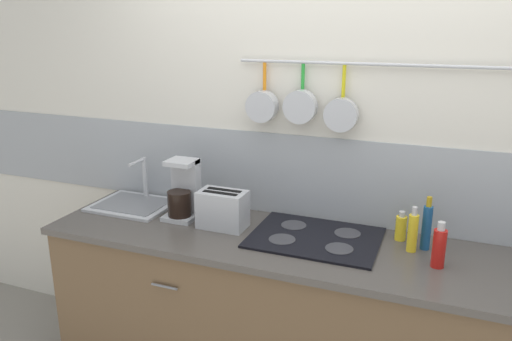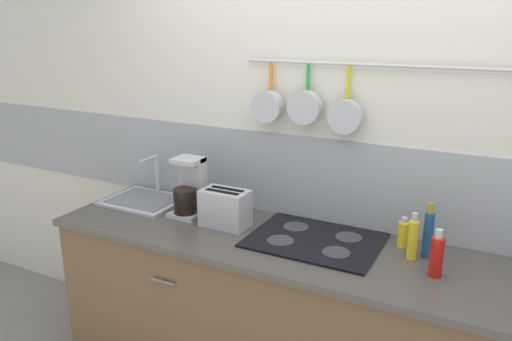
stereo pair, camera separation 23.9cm
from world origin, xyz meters
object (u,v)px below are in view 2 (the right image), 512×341
bottle_olive_oil (413,239)px  bottle_vinegar (428,233)px  coffee_maker (189,191)px  bottle_sesame_oil (403,233)px  bottle_dish_soap (437,256)px  toaster (225,208)px

bottle_olive_oil → bottle_vinegar: bottle_vinegar is taller
coffee_maker → bottle_vinegar: 1.26m
bottle_vinegar → coffee_maker: bearing=-177.2°
bottle_sesame_oil → bottle_dish_soap: size_ratio=0.70×
coffee_maker → bottle_sesame_oil: bearing=6.3°
bottle_sesame_oil → bottle_vinegar: 0.14m
coffee_maker → toaster: bearing=-11.4°
coffee_maker → bottle_sesame_oil: coffee_maker is taller
bottle_dish_soap → bottle_olive_oil: bearing=135.1°
coffee_maker → bottle_dish_soap: size_ratio=1.54×
bottle_sesame_oil → bottle_olive_oil: 0.13m
bottle_dish_soap → toaster: bearing=177.1°
toaster → bottle_sesame_oil: size_ratio=1.79×
coffee_maker → bottle_vinegar: (1.26, 0.06, -0.02)m
bottle_vinegar → bottle_dish_soap: 0.18m
coffee_maker → bottle_olive_oil: bearing=0.7°
toaster → bottle_olive_oil: size_ratio=1.20×
bottle_sesame_oil → bottle_dish_soap: bottle_dish_soap is taller
bottle_sesame_oil → bottle_olive_oil: bearing=-61.0°
bottle_olive_oil → bottle_vinegar: (0.06, 0.05, 0.02)m
bottle_sesame_oil → bottle_dish_soap: bearing=-51.8°
bottle_olive_oil → bottle_vinegar: 0.08m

